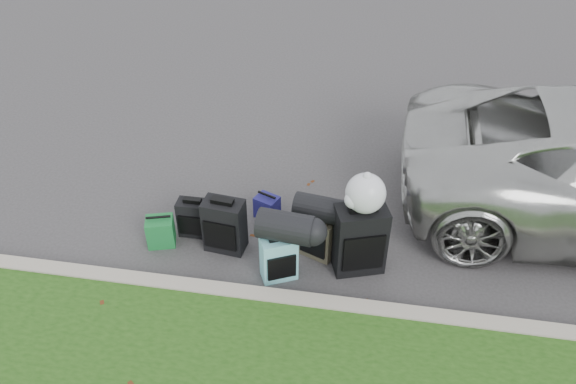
% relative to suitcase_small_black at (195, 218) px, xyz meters
% --- Properties ---
extents(ground, '(120.00, 120.00, 0.00)m').
position_rel_suitcase_small_black_xyz_m(ground, '(1.16, 0.06, -0.23)').
color(ground, '#383535').
rests_on(ground, ground).
extents(curb, '(120.00, 0.18, 0.15)m').
position_rel_suitcase_small_black_xyz_m(curb, '(1.16, -0.94, -0.16)').
color(curb, '#9E937F').
rests_on(curb, ground).
extents(suitcase_small_black, '(0.37, 0.21, 0.47)m').
position_rel_suitcase_small_black_xyz_m(suitcase_small_black, '(0.00, 0.00, 0.00)').
color(suitcase_small_black, black).
rests_on(suitcase_small_black, ground).
extents(suitcase_large_black_left, '(0.48, 0.32, 0.65)m').
position_rel_suitcase_small_black_xyz_m(suitcase_large_black_left, '(0.41, -0.17, 0.09)').
color(suitcase_large_black_left, black).
rests_on(suitcase_large_black_left, ground).
extents(suitcase_olive, '(0.43, 0.36, 0.51)m').
position_rel_suitcase_small_black_xyz_m(suitcase_olive, '(1.46, -0.11, 0.02)').
color(suitcase_olive, '#3A3527').
rests_on(suitcase_olive, ground).
extents(suitcase_teal, '(0.43, 0.36, 0.53)m').
position_rel_suitcase_small_black_xyz_m(suitcase_teal, '(1.09, -0.53, 0.03)').
color(suitcase_teal, '#5BA8B3').
rests_on(suitcase_teal, ground).
extents(suitcase_large_black_right, '(0.61, 0.48, 0.80)m').
position_rel_suitcase_small_black_xyz_m(suitcase_large_black_right, '(1.92, -0.25, 0.17)').
color(suitcase_large_black_right, black).
rests_on(suitcase_large_black_right, ground).
extents(tote_green, '(0.36, 0.32, 0.35)m').
position_rel_suitcase_small_black_xyz_m(tote_green, '(-0.34, -0.23, -0.06)').
color(tote_green, '#187030').
rests_on(tote_green, ground).
extents(tote_navy, '(0.33, 0.30, 0.29)m').
position_rel_suitcase_small_black_xyz_m(tote_navy, '(0.77, 0.45, -0.09)').
color(tote_navy, navy).
rests_on(tote_navy, ground).
extents(duffel_left, '(0.56, 0.36, 0.28)m').
position_rel_suitcase_small_black_xyz_m(duffel_left, '(1.46, -0.11, 0.42)').
color(duffel_left, black).
rests_on(duffel_left, suitcase_olive).
extents(duffel_right, '(0.60, 0.38, 0.32)m').
position_rel_suitcase_small_black_xyz_m(duffel_right, '(1.16, -0.51, 0.46)').
color(duffel_right, black).
rests_on(duffel_right, suitcase_teal).
extents(trash_bag, '(0.41, 0.41, 0.41)m').
position_rel_suitcase_small_black_xyz_m(trash_bag, '(1.93, -0.23, 0.78)').
color(trash_bag, white).
rests_on(trash_bag, suitcase_large_black_right).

